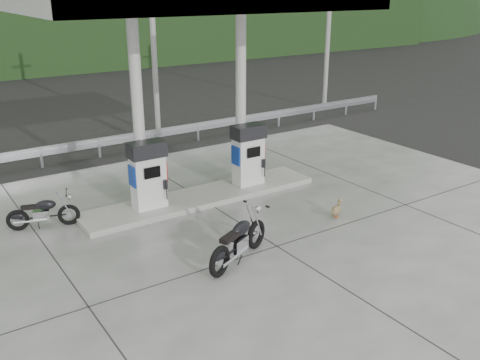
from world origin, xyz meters
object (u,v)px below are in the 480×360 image
gas_pump_left (148,175)px  gas_pump_right (248,155)px  motorcycle_left (43,213)px  duck (336,211)px  motorcycle_right (239,241)px

gas_pump_left → gas_pump_right: (3.20, 0.00, 0.00)m
gas_pump_left → motorcycle_left: 2.77m
motorcycle_left → duck: 7.46m
gas_pump_left → motorcycle_left: gas_pump_left is taller
motorcycle_right → duck: 3.47m
gas_pump_left → motorcycle_right: (0.47, -3.58, -0.56)m
motorcycle_left → duck: motorcycle_left is taller
gas_pump_left → duck: (3.89, -3.05, -0.86)m
gas_pump_right → duck: gas_pump_right is taller
gas_pump_left → gas_pump_right: size_ratio=1.00×
gas_pump_right → motorcycle_right: bearing=-127.3°
motorcycle_right → gas_pump_left: bearing=73.0°
motorcycle_left → duck: bearing=-11.5°
gas_pump_left → duck: gas_pump_left is taller
duck → motorcycle_right: bearing=166.4°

